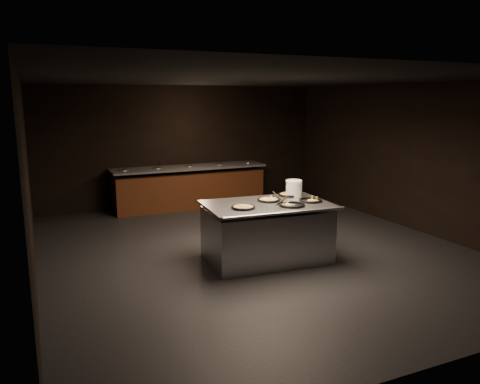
{
  "coord_description": "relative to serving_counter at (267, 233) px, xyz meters",
  "views": [
    {
      "loc": [
        -3.43,
        -7.02,
        2.59
      ],
      "look_at": [
        -0.14,
        0.3,
        0.98
      ],
      "focal_mm": 35.0,
      "sensor_mm": 36.0,
      "label": 1
    }
  ],
  "objects": [
    {
      "name": "pan_veggie_slices",
      "position": [
        0.71,
        -0.16,
        0.52
      ],
      "size": [
        0.38,
        0.38,
        0.04
      ],
      "rotation": [
        0.0,
        0.0,
        -0.15
      ],
      "color": "black",
      "rests_on": "serving_counter"
    },
    {
      "name": "pan_cheese_slices_a",
      "position": [
        0.63,
        0.38,
        0.52
      ],
      "size": [
        0.38,
        0.38,
        0.04
      ],
      "rotation": [
        0.0,
        0.0,
        0.82
      ],
      "color": "black",
      "rests_on": "serving_counter"
    },
    {
      "name": "pan_cheese_whole",
      "position": [
        0.11,
        0.14,
        0.52
      ],
      "size": [
        0.37,
        0.37,
        0.04
      ],
      "rotation": [
        0.0,
        0.0,
        -0.41
      ],
      "color": "black",
      "rests_on": "serving_counter"
    },
    {
      "name": "pan_cheese_slices_b",
      "position": [
        0.27,
        -0.32,
        0.52
      ],
      "size": [
        0.42,
        0.42,
        0.04
      ],
      "rotation": [
        0.0,
        0.0,
        2.18
      ],
      "color": "black",
      "rests_on": "serving_counter"
    },
    {
      "name": "pan_veggie_whole",
      "position": [
        -0.49,
        -0.17,
        0.52
      ],
      "size": [
        0.37,
        0.37,
        0.04
      ],
      "rotation": [
        0.0,
        0.0,
        0.58
      ],
      "color": "black",
      "rests_on": "serving_counter"
    },
    {
      "name": "plate_stack",
      "position": [
        0.68,
        0.32,
        0.63
      ],
      "size": [
        0.27,
        0.27,
        0.27
      ],
      "primitive_type": "cylinder",
      "color": "silver",
      "rests_on": "serving_counter"
    },
    {
      "name": "server_left",
      "position": [
        0.16,
        0.03,
        0.57
      ],
      "size": [
        0.19,
        0.32,
        0.17
      ],
      "rotation": [
        0.0,
        0.0,
        2.07
      ],
      "color": "silver",
      "rests_on": "serving_counter"
    },
    {
      "name": "server_right",
      "position": [
        0.12,
        -0.35,
        0.57
      ],
      "size": [
        0.33,
        0.1,
        0.16
      ],
      "rotation": [
        0.0,
        0.0,
        0.07
      ],
      "color": "silver",
      "rests_on": "serving_counter"
    },
    {
      "name": "salad_bar",
      "position": [
        0.05,
        4.11,
        -0.02
      ],
      "size": [
        3.7,
        0.83,
        1.18
      ],
      "color": "#532713",
      "rests_on": "ground"
    },
    {
      "name": "serving_counter",
      "position": [
        0.0,
        0.0,
        0.0
      ],
      "size": [
        2.06,
        1.4,
        0.95
      ],
      "rotation": [
        0.0,
        0.0,
        -0.07
      ],
      "color": "silver",
      "rests_on": "ground"
    },
    {
      "name": "room",
      "position": [
        0.05,
        0.55,
        1.0
      ],
      "size": [
        7.02,
        8.02,
        2.92
      ],
      "color": "black",
      "rests_on": "ground"
    }
  ]
}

